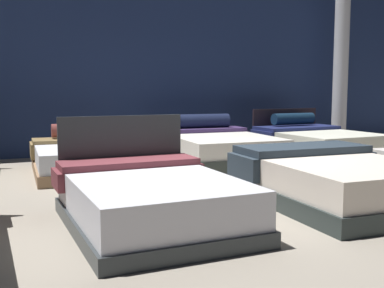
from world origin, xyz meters
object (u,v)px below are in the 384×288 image
Objects in this scene: bed_5 at (88,158)px; bed_6 at (218,148)px; bed_1 at (150,199)px; bed_2 at (335,180)px; support_pillar at (341,66)px; bed_7 at (316,143)px.

bed_5 is 0.90× the size of bed_6.
bed_2 is at bearing -0.59° from bed_1.
bed_6 is (2.19, 0.05, 0.03)m from bed_5.
support_pillar is at bearing 14.59° from bed_5.
support_pillar is at bearing 20.81° from bed_6.
bed_6 is at bearing 3.57° from bed_5.
bed_7 is (2.13, 3.10, 0.00)m from bed_2.
support_pillar reaches higher than bed_5.
bed_6 is at bearing 179.00° from bed_7.
support_pillar is (3.61, 4.24, 1.49)m from bed_2.
bed_7 is at bearing 57.42° from bed_2.
bed_7 is 2.39m from support_pillar.
bed_6 reaches higher than bed_2.
bed_2 is at bearing -127.13° from bed_7.
bed_7 is (4.27, 3.12, 0.01)m from bed_1.
bed_1 is at bearing -143.48° from support_pillar.
bed_2 is at bearing -130.43° from support_pillar.
bed_1 is 5.28m from bed_7.
support_pillar reaches higher than bed_2.
bed_5 is at bearing -167.80° from support_pillar.
bed_7 is at bearing 3.78° from bed_5.
support_pillar is (3.55, 1.20, 1.49)m from bed_6.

